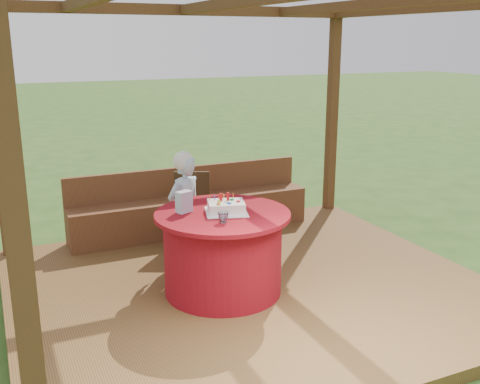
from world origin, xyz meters
name	(u,v)px	position (x,y,z in m)	size (l,w,h in m)	color
ground	(250,295)	(0.00, 0.00, 0.00)	(60.00, 60.00, 0.00)	#294B19
deck	(250,289)	(0.00, 0.00, 0.06)	(4.50, 4.00, 0.12)	brown
pergola	(252,45)	(0.00, 0.00, 2.41)	(4.50, 4.00, 2.72)	brown
bench	(191,211)	(0.00, 1.72, 0.38)	(3.00, 0.42, 0.80)	brown
table	(223,252)	(-0.31, -0.03, 0.52)	(1.26, 1.26, 0.79)	maroon
chair	(191,207)	(-0.16, 1.26, 0.59)	(0.54, 0.54, 0.86)	#332210
elderly_woman	(184,207)	(-0.40, 0.80, 0.74)	(0.51, 0.43, 1.22)	#94C3DC
birthday_cake	(226,207)	(-0.27, -0.04, 0.96)	(0.47, 0.47, 0.18)	white
gift_bag	(184,202)	(-0.63, 0.12, 1.01)	(0.14, 0.09, 0.20)	#D78BBE
drinking_glass	(223,217)	(-0.41, -0.30, 0.96)	(0.10, 0.10, 0.09)	white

